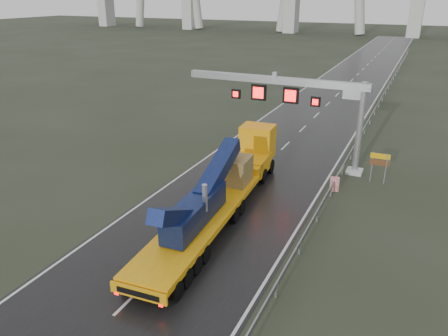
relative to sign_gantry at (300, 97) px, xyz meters
The scene contains 7 objects.
ground 18.96m from the sign_gantry, 96.67° to the right, with size 400.00×400.00×0.00m, color #252C1F.
road 22.81m from the sign_gantry, 95.46° to the left, with size 11.00×200.00×0.02m, color black.
guardrail 13.57m from the sign_gantry, 71.60° to the left, with size 0.20×140.00×1.40m, color gray, non-canonical shape.
sign_gantry is the anchor object (origin of this frame).
heavy_haul_truck 10.28m from the sign_gantry, 102.36° to the right, with size 3.93×19.08×4.45m.
exit_sign_pair 7.83m from the sign_gantry, 10.72° to the right, with size 1.39×0.09×2.38m.
striped_barrier 7.61m from the sign_gantry, 44.84° to the right, with size 0.62×0.33×1.05m, color red.
Camera 1 is at (10.88, -15.18, 13.27)m, focal length 35.00 mm.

